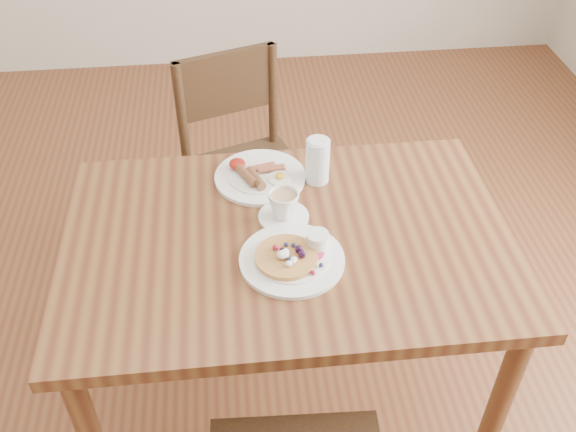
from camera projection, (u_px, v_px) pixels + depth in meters
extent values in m
plane|color=brown|center=(288.00, 397.00, 2.20)|extent=(5.00, 5.00, 0.00)
cube|color=brown|center=(288.00, 241.00, 1.72)|extent=(1.20, 0.80, 0.04)
cylinder|color=brown|center=(497.00, 411.00, 1.76)|extent=(0.06, 0.06, 0.71)
cylinder|color=brown|center=(429.00, 242.00, 2.27)|extent=(0.06, 0.06, 0.71)
cylinder|color=brown|center=(120.00, 266.00, 2.18)|extent=(0.06, 0.06, 0.71)
cube|color=#3E2516|center=(249.00, 180.00, 2.39)|extent=(0.53, 0.53, 0.04)
cylinder|color=#3E2516|center=(225.00, 270.00, 2.36)|extent=(0.04, 0.04, 0.43)
cylinder|color=#3E2516|center=(312.00, 242.00, 2.48)|extent=(0.04, 0.04, 0.43)
cylinder|color=#3E2516|center=(194.00, 213.00, 2.61)|extent=(0.04, 0.04, 0.43)
cylinder|color=#3E2516|center=(275.00, 190.00, 2.72)|extent=(0.04, 0.04, 0.43)
cylinder|color=#3E2516|center=(273.00, 97.00, 2.43)|extent=(0.04, 0.04, 0.43)
cylinder|color=#3E2516|center=(182.00, 118.00, 2.31)|extent=(0.04, 0.04, 0.43)
cube|color=#3E2516|center=(226.00, 83.00, 2.32)|extent=(0.37, 0.15, 0.24)
cylinder|color=white|center=(292.00, 260.00, 1.63)|extent=(0.27, 0.27, 0.01)
cylinder|color=white|center=(292.00, 258.00, 1.63)|extent=(0.19, 0.19, 0.01)
cylinder|color=#B22D59|center=(311.00, 252.00, 1.64)|extent=(0.07, 0.07, 0.00)
cylinder|color=#C68C47|center=(286.00, 257.00, 1.62)|extent=(0.16, 0.16, 0.01)
ellipsoid|color=white|center=(284.00, 254.00, 1.60)|extent=(0.03, 0.03, 0.02)
ellipsoid|color=white|center=(292.00, 261.00, 1.59)|extent=(0.02, 0.02, 0.01)
cylinder|color=white|center=(317.00, 240.00, 1.65)|extent=(0.06, 0.06, 0.04)
cylinder|color=#591E07|center=(318.00, 235.00, 1.64)|extent=(0.05, 0.05, 0.00)
sphere|color=black|center=(297.00, 248.00, 1.62)|extent=(0.02, 0.02, 0.02)
sphere|color=#1E234C|center=(295.00, 243.00, 1.64)|extent=(0.01, 0.01, 0.01)
sphere|color=#1E234C|center=(285.00, 240.00, 1.65)|extent=(0.01, 0.01, 0.01)
sphere|color=#B21938|center=(282.00, 247.00, 1.63)|extent=(0.02, 0.02, 0.02)
sphere|color=black|center=(280.00, 252.00, 1.61)|extent=(0.02, 0.02, 0.02)
sphere|color=#1E234C|center=(288.00, 259.00, 1.60)|extent=(0.01, 0.01, 0.01)
sphere|color=black|center=(295.00, 252.00, 1.61)|extent=(0.02, 0.02, 0.02)
sphere|color=#1E234C|center=(321.00, 266.00, 1.60)|extent=(0.01, 0.01, 0.01)
sphere|color=#B21938|center=(324.00, 255.00, 1.62)|extent=(0.01, 0.01, 0.01)
cylinder|color=white|center=(260.00, 177.00, 1.90)|extent=(0.27, 0.27, 0.01)
cylinder|color=white|center=(260.00, 175.00, 1.89)|extent=(0.19, 0.19, 0.01)
cylinder|color=brown|center=(247.00, 176.00, 1.87)|extent=(0.06, 0.10, 0.03)
cylinder|color=brown|center=(256.00, 178.00, 1.86)|extent=(0.06, 0.10, 0.03)
cube|color=maroon|center=(263.00, 167.00, 1.91)|extent=(0.08, 0.04, 0.01)
cube|color=maroon|center=(271.00, 168.00, 1.90)|extent=(0.08, 0.03, 0.01)
cylinder|color=white|center=(280.00, 178.00, 1.87)|extent=(0.07, 0.07, 0.00)
ellipsoid|color=yellow|center=(280.00, 176.00, 1.87)|extent=(0.03, 0.03, 0.01)
ellipsoid|color=#A5190F|center=(237.00, 164.00, 1.91)|extent=(0.05, 0.05, 0.03)
cylinder|color=white|center=(284.00, 217.00, 1.76)|extent=(0.14, 0.14, 0.01)
imported|color=white|center=(284.00, 205.00, 1.74)|extent=(0.10, 0.10, 0.08)
cylinder|color=tan|center=(284.00, 197.00, 1.72)|extent=(0.07, 0.07, 0.00)
cylinder|color=silver|center=(318.00, 161.00, 1.85)|extent=(0.07, 0.07, 0.14)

